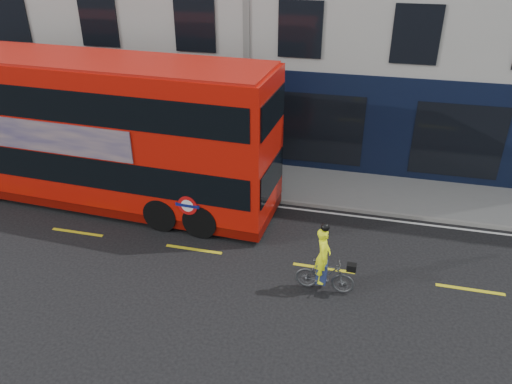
% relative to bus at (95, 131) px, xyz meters
% --- Properties ---
extents(ground, '(120.00, 120.00, 0.00)m').
position_rel_bus_xyz_m(ground, '(4.25, -3.80, -2.61)').
color(ground, black).
rests_on(ground, ground).
extents(pavement, '(60.00, 3.00, 0.12)m').
position_rel_bus_xyz_m(pavement, '(4.25, 2.70, -2.55)').
color(pavement, gray).
rests_on(pavement, ground).
extents(kerb, '(60.00, 0.12, 0.13)m').
position_rel_bus_xyz_m(kerb, '(4.25, 1.20, -2.55)').
color(kerb, gray).
rests_on(kerb, ground).
extents(road_edge_line, '(58.00, 0.10, 0.01)m').
position_rel_bus_xyz_m(road_edge_line, '(4.25, 0.90, -2.61)').
color(road_edge_line, silver).
rests_on(road_edge_line, ground).
extents(lane_dashes, '(58.00, 0.12, 0.01)m').
position_rel_bus_xyz_m(lane_dashes, '(4.25, -2.30, -2.61)').
color(lane_dashes, gold).
rests_on(lane_dashes, ground).
extents(bus, '(12.77, 3.52, 5.10)m').
position_rel_bus_xyz_m(bus, '(0.00, 0.00, 0.00)').
color(bus, red).
rests_on(bus, ground).
extents(cyclist, '(1.62, 0.60, 2.11)m').
position_rel_bus_xyz_m(cyclist, '(8.33, -3.26, -1.90)').
color(cyclist, '#4A4D4F').
rests_on(cyclist, ground).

